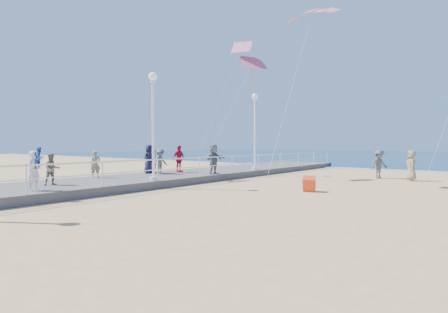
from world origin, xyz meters
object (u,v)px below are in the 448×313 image
Objects in this scene: beach_walker_c at (411,166)px; box_kite at (309,185)px; woman_holding_toddler at (34,171)px; beach_walker_a at (379,164)px; spectator_7 at (154,161)px; lamp_post_mid at (153,114)px; toddler_held at (40,158)px; lamp_post_far at (255,123)px; spectator_3 at (179,159)px; spectator_1 at (52,169)px; spectator_6 at (95,164)px; spectator_5 at (214,159)px; spectator_4 at (149,159)px; spectator_2 at (160,161)px.

beach_walker_c is 8.74m from box_kite.
beach_walker_a is at bearing -47.01° from woman_holding_toddler.
spectator_7 is 0.79× the size of beach_walker_a.
lamp_post_mid is at bearing -177.55° from beach_walker_a.
toddler_held reaches higher than spectator_7.
lamp_post_far is 3.06× the size of spectator_3.
spectator_1 is 3.44m from spectator_6.
spectator_5 reaches higher than spectator_7.
lamp_post_far is 3.00× the size of spectator_4.
woman_holding_toddler reaches higher than beach_walker_c.
spectator_5 is at bearing -26.16° from woman_holding_toddler.
lamp_post_mid is 1.00× the size of lamp_post_far.
spectator_5 is at bearing -2.60° from spectator_1.
woman_holding_toddler is (-0.68, -5.32, -2.49)m from lamp_post_mid.
lamp_post_mid is 2.88× the size of beach_walker_a.
spectator_7 is (0.05, 0.35, -0.15)m from spectator_4.
box_kite is (6.99, 8.98, -1.37)m from toddler_held.
toddler_held reaches higher than spectator_2.
spectator_1 is 0.78× the size of spectator_5.
lamp_post_far reaches higher than spectator_2.
spectator_4 reaches higher than beach_walker_a.
spectator_1 is at bearing -176.63° from beach_walker_a.
lamp_post_mid is 3.63× the size of spectator_7.
woman_holding_toddler is at bearing -147.89° from box_kite.
spectator_4 is at bearing -173.52° from spectator_7.
spectator_1 is 18.86m from beach_walker_a.
toddler_held is at bearing -169.76° from spectator_3.
beach_walker_c is (9.70, 17.26, -0.76)m from toddler_held.
spectator_2 reaches higher than spectator_7.
spectator_4 reaches higher than toddler_held.
toddler_held is 8.20m from spectator_2.
beach_walker_c is (11.18, 16.11, -0.19)m from spectator_1.
spectator_3 is 0.97× the size of spectator_5.
spectator_1 is 11.56m from box_kite.
spectator_4 is (-3.58, -6.33, -2.37)m from lamp_post_far.
toddler_held reaches higher than beach_walker_a.
spectator_5 is at bearing -91.34° from lamp_post_far.
spectator_7 is (-1.53, 7.04, 0.03)m from spectator_1.
lamp_post_mid is at bearing -16.78° from spectator_1.
spectator_3 is 1.57m from spectator_7.
spectator_3 is (-2.21, 9.55, -0.40)m from toddler_held.
toddler_held is (0.15, 0.15, 0.50)m from woman_holding_toddler.
spectator_6 is at bearing -174.44° from box_kite.
spectator_2 is 0.94m from spectator_7.
toddler_held is at bearing -170.18° from spectator_2.
spectator_2 is 1.05× the size of spectator_6.
spectator_6 is (-0.01, -3.64, -0.16)m from spectator_4.
spectator_5 is 10.66m from beach_walker_a.
lamp_post_mid is 3.06× the size of spectator_3.
spectator_3 is at bearing 8.55° from spectator_6.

